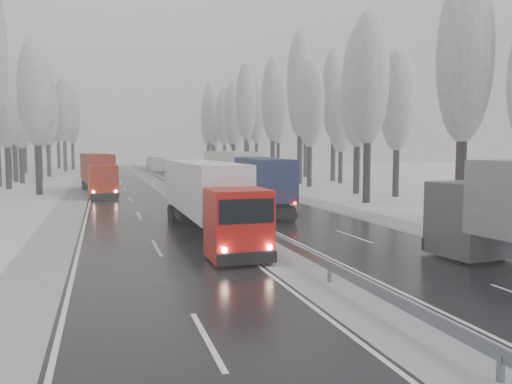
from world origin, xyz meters
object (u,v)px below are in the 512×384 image
truck_blue_box (259,180)px  truck_red_white (205,193)px  truck_cream_box (228,169)px  box_truck_distant (155,164)px  truck_red_red (97,171)px

truck_blue_box → truck_red_white: truck_blue_box is taller
truck_cream_box → box_truck_distant: bearing=92.7°
truck_blue_box → truck_cream_box: size_ratio=0.92×
truck_blue_box → truck_cream_box: (1.37, 15.72, 0.23)m
box_truck_distant → truck_red_red: bearing=-106.3°
truck_red_red → truck_red_white: bearing=-83.2°
truck_red_white → truck_red_red: bearing=101.4°
truck_red_white → box_truck_distant: bearing=85.9°
truck_cream_box → truck_red_white: bearing=-106.6°
truck_blue_box → box_truck_distant: (-1.22, 67.53, -0.82)m
truck_cream_box → box_truck_distant: 51.88m
box_truck_distant → truck_red_red: 50.45m
truck_cream_box → truck_blue_box: bearing=-95.2°
box_truck_distant → truck_red_red: truck_red_red is taller
box_truck_distant → truck_red_red: size_ratio=0.50×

